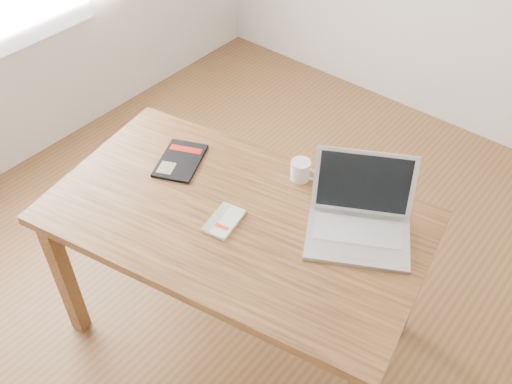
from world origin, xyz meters
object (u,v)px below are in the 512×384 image
Objects in this scene: black_guidebook at (180,161)px; white_guidebook at (224,221)px; coffee_mug at (301,170)px; desk at (236,230)px; laptop at (360,218)px.

white_guidebook is at bearing -45.36° from black_guidebook.
coffee_mug reaches higher than white_guidebook.
desk is 0.48m from laptop.
white_guidebook reaches higher than desk.
black_guidebook is at bearing 156.62° from desk.
coffee_mug is (0.07, 0.32, 0.13)m from desk.
coffee_mug is at bearing 135.85° from laptop.
black_guidebook is 0.50m from coffee_mug.
desk is 0.40m from black_guidebook.
coffee_mug is at bearing 3.32° from black_guidebook.
coffee_mug is (0.08, 0.37, 0.04)m from white_guidebook.
coffee_mug reaches higher than desk.
laptop reaches higher than black_guidebook.
laptop is at bearing -23.76° from coffee_mug.
white_guidebook is 0.38m from coffee_mug.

